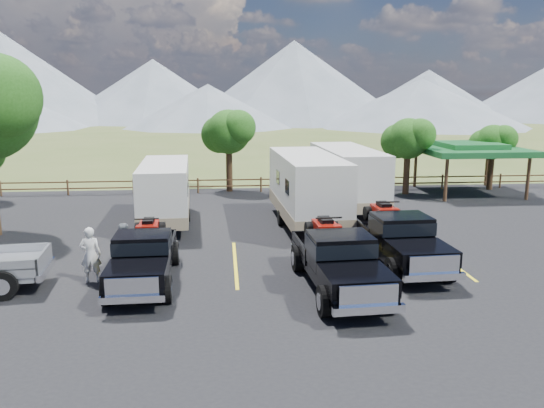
{
  "coord_description": "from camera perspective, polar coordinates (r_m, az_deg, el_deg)",
  "views": [
    {
      "loc": [
        -2.37,
        -14.82,
        6.19
      ],
      "look_at": [
        -0.34,
        7.16,
        1.6
      ],
      "focal_mm": 35.0,
      "sensor_mm": 36.0,
      "label": 1
    }
  ],
  "objects": [
    {
      "name": "mountain_range",
      "position": [
        120.92,
        -7.96,
        12.44
      ],
      "size": [
        209.0,
        71.0,
        20.0
      ],
      "color": "slate",
      "rests_on": "ground"
    },
    {
      "name": "person_b",
      "position": [
        19.09,
        -15.45,
        -4.65
      ],
      "size": [
        1.11,
        1.1,
        1.81
      ],
      "primitive_type": "imported",
      "rotation": [
        0.0,
        0.0,
        0.74
      ],
      "color": "slate",
      "rests_on": "asphalt_lot"
    },
    {
      "name": "stall_lines",
      "position": [
        19.94,
        1.82,
        -6.21
      ],
      "size": [
        12.12,
        5.5,
        0.01
      ],
      "color": "yellow",
      "rests_on": "asphalt_lot"
    },
    {
      "name": "rig_center",
      "position": [
        17.15,
        7.08,
        -5.82
      ],
      "size": [
        2.45,
        6.31,
        2.08
      ],
      "rotation": [
        0.0,
        0.0,
        0.05
      ],
      "color": "black",
      "rests_on": "asphalt_lot"
    },
    {
      "name": "tree_ne_b",
      "position": [
        37.26,
        22.63,
        6.14
      ],
      "size": [
        2.77,
        2.59,
        4.27
      ],
      "color": "#322013",
      "rests_on": "ground"
    },
    {
      "name": "rail_fence",
      "position": [
        34.07,
        2.17,
        2.31
      ],
      "size": [
        36.12,
        0.12,
        1.0
      ],
      "color": "#4F3521",
      "rests_on": "ground"
    },
    {
      "name": "asphalt_lot",
      "position": [
        19.01,
        2.19,
        -7.21
      ],
      "size": [
        44.0,
        34.0,
        0.04
      ],
      "primitive_type": "cube",
      "color": "black",
      "rests_on": "ground"
    },
    {
      "name": "rig_right",
      "position": [
        20.03,
        13.42,
        -3.45
      ],
      "size": [
        2.4,
        6.35,
        2.1
      ],
      "rotation": [
        0.0,
        0.0,
        0.04
      ],
      "color": "black",
      "rests_on": "asphalt_lot"
    },
    {
      "name": "trailer_center",
      "position": [
        24.84,
        3.77,
        1.58
      ],
      "size": [
        2.85,
        9.77,
        3.39
      ],
      "rotation": [
        0.0,
        0.0,
        0.04
      ],
      "color": "silver",
      "rests_on": "asphalt_lot"
    },
    {
      "name": "rig_left",
      "position": [
        18.13,
        -13.59,
        -5.36
      ],
      "size": [
        2.13,
        5.77,
        1.91
      ],
      "rotation": [
        0.0,
        0.0,
        0.02
      ],
      "color": "black",
      "rests_on": "asphalt_lot"
    },
    {
      "name": "tree_ne_a",
      "position": [
        33.9,
        14.39,
        6.8
      ],
      "size": [
        3.11,
        2.92,
        4.76
      ],
      "color": "#322013",
      "rests_on": "ground"
    },
    {
      "name": "ground",
      "position": [
        16.24,
        3.58,
        -10.69
      ],
      "size": [
        320.0,
        320.0,
        0.0
      ],
      "primitive_type": "plane",
      "color": "#455724",
      "rests_on": "ground"
    },
    {
      "name": "trailer_left",
      "position": [
        25.83,
        -11.42,
        1.24
      ],
      "size": [
        2.56,
        8.5,
        2.95
      ],
      "rotation": [
        0.0,
        0.0,
        0.05
      ],
      "color": "silver",
      "rests_on": "asphalt_lot"
    },
    {
      "name": "person_a",
      "position": [
        18.61,
        -18.94,
        -5.17
      ],
      "size": [
        0.72,
        0.5,
        1.88
      ],
      "primitive_type": "imported",
      "rotation": [
        0.0,
        0.0,
        3.22
      ],
      "color": "silver",
      "rests_on": "asphalt_lot"
    },
    {
      "name": "tree_north",
      "position": [
        33.92,
        -4.73,
        7.73
      ],
      "size": [
        3.46,
        3.24,
        5.25
      ],
      "color": "#322013",
      "rests_on": "ground"
    },
    {
      "name": "pavilion",
      "position": [
        35.5,
        20.5,
        5.51
      ],
      "size": [
        6.2,
        6.2,
        3.22
      ],
      "color": "#4F3521",
      "rests_on": "ground"
    },
    {
      "name": "trailer_right",
      "position": [
        28.53,
        8.04,
        2.76
      ],
      "size": [
        2.75,
        9.62,
        3.34
      ],
      "rotation": [
        0.0,
        0.0,
        0.03
      ],
      "color": "silver",
      "rests_on": "asphalt_lot"
    }
  ]
}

